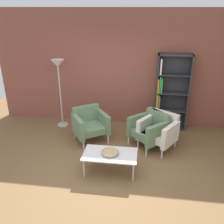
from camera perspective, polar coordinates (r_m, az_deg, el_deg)
ground_plane at (r=4.76m, az=-1.90°, el=-14.60°), size 8.32×8.32×0.00m
brick_back_panel at (r=6.37m, az=1.67°, el=9.91°), size 6.40×0.12×2.90m
bookshelf_tall at (r=6.30m, az=12.91°, el=4.21°), size 0.80×0.30×1.90m
coffee_table_low at (r=4.66m, az=-0.45°, el=-9.93°), size 1.00×0.56×0.40m
decorative_bowl at (r=4.62m, az=-0.45°, el=-9.24°), size 0.32×0.32×0.05m
armchair_by_bookshelf at (r=5.55m, az=8.74°, el=-3.87°), size 0.95×0.95×0.78m
armchair_near_window at (r=5.74m, az=-5.16°, el=-2.72°), size 0.94×0.93×0.78m
armchair_corner_red at (r=5.53m, az=10.82°, el=-4.14°), size 0.94×0.92×0.78m
floor_lamp_torchiere at (r=6.24m, az=-12.28°, el=9.11°), size 0.32×0.32×1.74m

